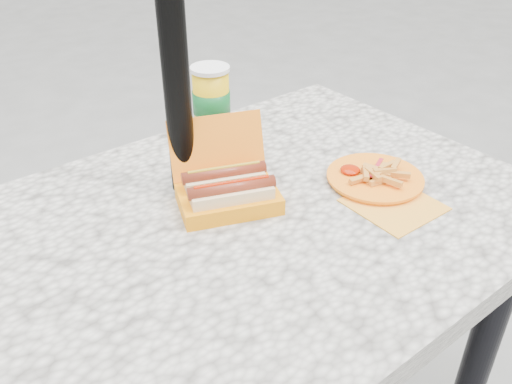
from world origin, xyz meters
TOP-DOWN VIEW (x-y plane):
  - picnic_table at (0.00, 0.00)m, footprint 1.20×0.80m
  - umbrella_pole at (0.00, 0.16)m, footprint 0.05×0.05m
  - hotdog_box at (0.03, 0.05)m, footprint 0.23×0.22m
  - fries_plate at (0.31, -0.07)m, footprint 0.21×0.26m
  - soda_cup at (0.18, 0.32)m, footprint 0.09×0.09m

SIDE VIEW (x-z plane):
  - picnic_table at x=0.00m, z-range 0.27..1.02m
  - fries_plate at x=0.31m, z-range 0.74..0.78m
  - hotdog_box at x=0.03m, z-range 0.71..0.86m
  - soda_cup at x=0.18m, z-range 0.75..0.92m
  - umbrella_pole at x=0.00m, z-range 0.00..2.20m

